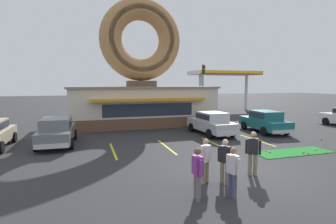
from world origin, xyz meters
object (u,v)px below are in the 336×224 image
object	(u,v)px
putting_flag_pin	(321,142)
car_silver	(211,122)
car_teal	(265,121)
pedestrian_hooded_kid	(197,171)
golf_ball	(278,154)
pedestrian_leather_jacket_man	(225,159)
pedestrian_beanie_man	(205,159)
pedestrian_clipboard_woman	(253,151)
car_grey	(57,130)
traffic_light_pole	(203,83)
trash_bin	(211,120)
pedestrian_blue_sweater_man	(233,170)

from	to	relation	value
putting_flag_pin	car_silver	size ratio (longest dim) A/B	0.12
car_teal	pedestrian_hooded_kid	world-z (taller)	pedestrian_hooded_kid
golf_ball	pedestrian_leather_jacket_man	size ratio (longest dim) A/B	0.03
pedestrian_hooded_kid	pedestrian_beanie_man	bearing A→B (deg)	55.07
pedestrian_hooded_kid	pedestrian_clipboard_woman	xyz separation A→B (m)	(2.97, 1.41, 0.06)
car_grey	pedestrian_clipboard_woman	world-z (taller)	pedestrian_clipboard_woman
pedestrian_leather_jacket_man	traffic_light_pole	xyz separation A→B (m)	(8.18, 19.54, 2.81)
pedestrian_beanie_man	traffic_light_pole	size ratio (longest dim) A/B	0.28
pedestrian_leather_jacket_man	traffic_light_pole	bearing A→B (deg)	67.28
car_teal	pedestrian_beanie_man	distance (m)	11.67
trash_bin	pedestrian_beanie_man	bearing A→B (deg)	-117.60
car_silver	car_grey	size ratio (longest dim) A/B	1.01
golf_ball	pedestrian_hooded_kid	size ratio (longest dim) A/B	0.03
traffic_light_pole	pedestrian_clipboard_woman	bearing A→B (deg)	-109.32
pedestrian_blue_sweater_man	traffic_light_pole	world-z (taller)	traffic_light_pole
pedestrian_beanie_man	pedestrian_clipboard_woman	bearing A→B (deg)	5.26
car_grey	pedestrian_beanie_man	bearing A→B (deg)	-54.48
golf_ball	car_grey	size ratio (longest dim) A/B	0.01
car_grey	pedestrian_hooded_kid	size ratio (longest dim) A/B	2.81
pedestrian_blue_sweater_man	golf_ball	bearing A→B (deg)	37.59
car_teal	pedestrian_beanie_man	xyz separation A→B (m)	(-8.59, -7.91, 0.03)
car_grey	traffic_light_pole	xyz separation A→B (m)	(14.53, 11.24, 2.84)
putting_flag_pin	pedestrian_clipboard_woman	size ratio (longest dim) A/B	0.32
car_teal	pedestrian_leather_jacket_man	world-z (taller)	pedestrian_leather_jacket_man
pedestrian_hooded_kid	pedestrian_beanie_man	distance (m)	1.48
pedestrian_hooded_kid	pedestrian_blue_sweater_man	bearing A→B (deg)	-7.21
pedestrian_blue_sweater_man	pedestrian_beanie_man	bearing A→B (deg)	102.16
pedestrian_blue_sweater_man	pedestrian_beanie_man	xyz separation A→B (m)	(-0.29, 1.35, 0.02)
putting_flag_pin	trash_bin	bearing A→B (deg)	101.64
car_teal	pedestrian_clipboard_woman	distance (m)	10.06
car_grey	pedestrian_hooded_kid	xyz separation A→B (m)	(4.88, -9.23, 0.03)
pedestrian_leather_jacket_man	pedestrian_clipboard_woman	distance (m)	1.57
pedestrian_beanie_man	trash_bin	distance (m)	13.34
trash_bin	traffic_light_pole	size ratio (longest dim) A/B	0.17
golf_ball	traffic_light_pole	xyz separation A→B (m)	(3.64, 16.86, 3.66)
putting_flag_pin	car_silver	xyz separation A→B (m)	(-3.68, 5.80, 0.43)
pedestrian_hooded_kid	pedestrian_leather_jacket_man	bearing A→B (deg)	32.28
golf_ball	trash_bin	xyz separation A→B (m)	(1.01, 9.42, 0.45)
putting_flag_pin	car_silver	bearing A→B (deg)	122.42
pedestrian_blue_sweater_man	traffic_light_pole	distance (m)	22.48
car_grey	pedestrian_leather_jacket_man	bearing A→B (deg)	-52.58
car_silver	golf_ball	bearing A→B (deg)	-82.74
pedestrian_clipboard_woman	traffic_light_pole	distance (m)	20.39
car_silver	pedestrian_beanie_man	size ratio (longest dim) A/B	2.85
car_silver	trash_bin	size ratio (longest dim) A/B	4.76
car_silver	car_grey	world-z (taller)	same
car_teal	pedestrian_blue_sweater_man	xyz separation A→B (m)	(-8.29, -9.26, 0.01)
pedestrian_beanie_man	golf_ball	bearing A→B (deg)	24.90
pedestrian_leather_jacket_man	traffic_light_pole	world-z (taller)	traffic_light_pole
pedestrian_clipboard_woman	traffic_light_pole	size ratio (longest dim) A/B	0.30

